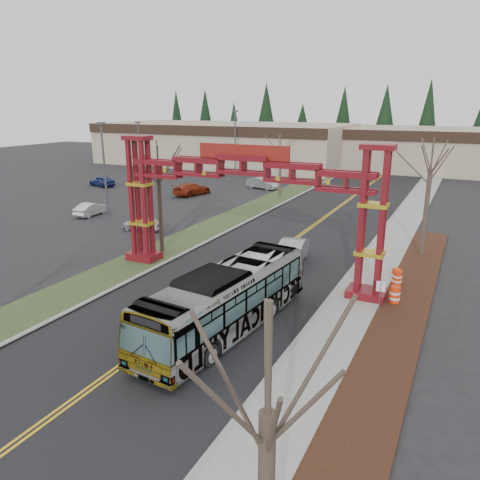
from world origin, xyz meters
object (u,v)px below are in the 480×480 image
Objects in this scene: parked_car_far_a at (263,183)px; barrel_south at (395,295)px; parked_car_mid_b at (102,181)px; bare_tree_median_mid at (159,176)px; bare_tree_right_far at (431,170)px; silver_sedan at (291,252)px; retail_building_west at (225,143)px; light_pole_near at (104,163)px; retail_building_east at (456,150)px; parked_car_near_b at (91,209)px; barrel_north at (397,279)px; gateway_arch at (243,187)px; parked_car_mid_a at (192,189)px; light_pole_mid at (139,148)px; street_sign at (380,292)px; barrel_mid at (396,277)px; bare_tree_median_far at (281,153)px; bare_tree_right_near at (268,415)px; light_pole_far at (235,138)px; parked_car_near_a at (143,224)px; transit_bus at (227,300)px.

parked_car_far_a is 4.22× the size of barrel_south.
bare_tree_median_mid is (25.02, -21.07, 5.12)m from parked_car_mid_b.
silver_sedan is at bearing -144.09° from bare_tree_right_far.
bare_tree_median_mid is 18.51m from barrel_south.
retail_building_west is 4.96× the size of light_pole_near.
silver_sedan is at bearing -98.04° from retail_building_east.
parked_car_near_b is 3.95× the size of barrel_north.
parked_car_near_b is 32.65m from barrel_south.
gateway_arch is 30.06m from parked_car_mid_a.
light_pole_near is 20.24m from light_pole_mid.
street_sign is at bearing -13.80° from gateway_arch.
barrel_mid is (30.92, -6.21, -0.12)m from parked_car_near_b.
bare_tree_median_mid is (4.22, -29.08, 5.09)m from parked_car_far_a.
bare_tree_median_far is 33.86m from street_sign.
barrel_south is at bearing 77.38° from street_sign.
parked_car_near_b is at bearing -121.02° from retail_building_east.
bare_tree_right_near is 42.24m from light_pole_near.
barrel_mid is (7.37, -1.13, -0.27)m from silver_sedan.
retail_building_east is 3.78× the size of light_pole_far.
bare_tree_right_far is 0.94× the size of light_pole_near.
gateway_arch is 3.71× the size of silver_sedan.
bare_tree_right_near is 18.01m from street_sign.
parked_car_near_b reaches higher than parked_car_near_a.
street_sign reaches higher than parked_car_near_a.
bare_tree_right_far is at bearing -44.60° from light_pole_far.
parked_car_mid_a reaches higher than parked_car_far_a.
parked_car_mid_a is (11.63, -30.74, -2.99)m from retail_building_west.
silver_sedan reaches higher than parked_car_mid_a.
parked_car_mid_b is (-33.02, 23.29, -5.25)m from gateway_arch.
bare_tree_right_far is at bearing 90.00° from bare_tree_right_near.
parked_car_near_a is at bearing 144.74° from transit_bus.
parked_car_far_a is 0.53× the size of light_pole_mid.
bare_tree_median_mid is (-18.00, -59.74, 2.34)m from retail_building_east.
bare_tree_right_far reaches higher than barrel_mid.
parked_car_near_b is at bearing -79.51° from retail_building_west.
parked_car_far_a is 4.52× the size of barrel_north.
gateway_arch reaches higher than parked_car_mid_a.
silver_sedan is 25.08m from bare_tree_median_far.
retail_building_west is 5.69× the size of bare_tree_median_mid.
retail_building_west is 6.05× the size of bare_tree_median_far.
parked_car_near_a is 3.67× the size of barrel_north.
light_pole_far reaches higher than parked_car_mid_b.
transit_bus is at bearing -96.16° from retail_building_east.
barrel_mid is (-0.38, 3.06, -0.01)m from barrel_south.
silver_sedan is at bearing 65.97° from gateway_arch.
bare_tree_median_far is at bearing 106.66° from gateway_arch.
gateway_arch is 10.40m from street_sign.
transit_bus is 53.59m from light_pole_far.
retail_building_west is at bearing 123.78° from light_pole_far.
retail_building_west is 10.02× the size of parked_car_far_a.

